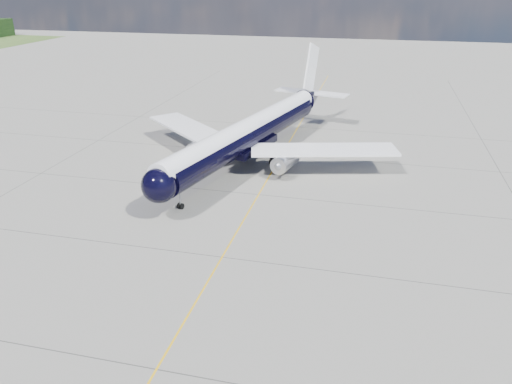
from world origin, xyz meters
TOP-DOWN VIEW (x-y plane):
  - ground at (0.00, 30.00)m, footprint 320.00×320.00m
  - taxiway_centerline at (0.00, 25.00)m, footprint 0.16×160.00m
  - main_airliner at (-3.51, 36.37)m, footprint 39.06×48.29m

SIDE VIEW (x-z plane):
  - ground at x=0.00m, z-range 0.00..0.00m
  - taxiway_centerline at x=0.00m, z-range 0.00..0.01m
  - main_airliner at x=-3.51m, z-range -2.68..11.45m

